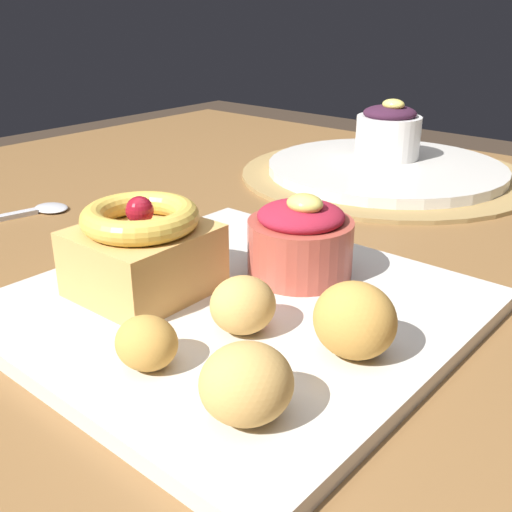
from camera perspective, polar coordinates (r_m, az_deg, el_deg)
name	(u,v)px	position (r m, az deg, el deg)	size (l,w,h in m)	color
dining_table	(312,337)	(0.62, 5.27, -7.59)	(1.20, 0.92, 0.73)	brown
woven_placemat	(385,174)	(0.80, 11.99, 7.48)	(0.37, 0.37, 0.01)	#997A47
front_plate	(238,308)	(0.44, -1.71, -4.87)	(0.30, 0.30, 0.01)	silver
cake_slice	(143,249)	(0.44, -10.56, 0.62)	(0.09, 0.09, 0.07)	tan
berry_ramekin	(300,240)	(0.47, 4.17, 1.54)	(0.08, 0.08, 0.07)	#B24C3D
fritter_front	(147,343)	(0.36, -10.21, -8.01)	(0.04, 0.03, 0.03)	gold
fritter_middle	(246,383)	(0.31, -0.91, -11.82)	(0.05, 0.05, 0.04)	tan
fritter_back	(243,305)	(0.39, -1.23, -4.59)	(0.04, 0.04, 0.04)	tan
fritter_extra	(355,320)	(0.37, 9.22, -5.95)	(0.05, 0.05, 0.05)	gold
back_plate	(386,168)	(0.80, 12.04, 8.06)	(0.30, 0.30, 0.01)	silver
back_ramekin	(388,132)	(0.82, 12.29, 11.30)	(0.08, 0.08, 0.08)	white
spoon	(26,213)	(0.69, -20.73, 3.80)	(0.05, 0.13, 0.00)	silver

